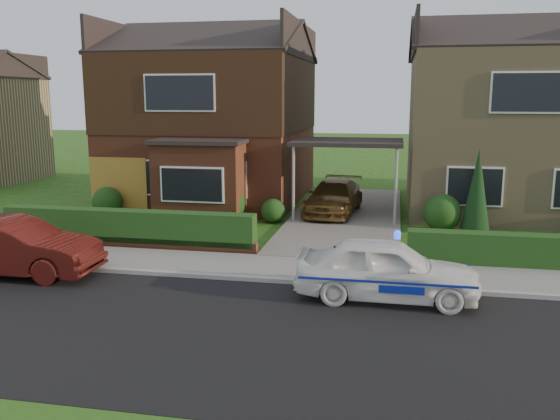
# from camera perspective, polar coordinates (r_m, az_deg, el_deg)

# --- Properties ---
(ground) EXTENTS (120.00, 120.00, 0.00)m
(ground) POSITION_cam_1_polar(r_m,az_deg,el_deg) (10.94, 1.41, -12.19)
(ground) COLOR #194A13
(ground) RESTS_ON ground
(road) EXTENTS (60.00, 6.00, 0.02)m
(road) POSITION_cam_1_polar(r_m,az_deg,el_deg) (10.94, 1.41, -12.19)
(road) COLOR black
(road) RESTS_ON ground
(kerb) EXTENTS (60.00, 0.16, 0.12)m
(kerb) POSITION_cam_1_polar(r_m,az_deg,el_deg) (13.74, 3.59, -7.04)
(kerb) COLOR #9E9993
(kerb) RESTS_ON ground
(sidewalk) EXTENTS (60.00, 2.00, 0.10)m
(sidewalk) POSITION_cam_1_polar(r_m,az_deg,el_deg) (14.74, 4.13, -5.83)
(sidewalk) COLOR slate
(sidewalk) RESTS_ON ground
(driveway) EXTENTS (3.80, 12.00, 0.12)m
(driveway) POSITION_cam_1_polar(r_m,az_deg,el_deg) (21.41, 6.42, -0.55)
(driveway) COLOR #666059
(driveway) RESTS_ON ground
(house_left) EXTENTS (7.50, 9.53, 7.25)m
(house_left) POSITION_cam_1_polar(r_m,az_deg,el_deg) (24.97, -6.34, 9.75)
(house_left) COLOR brown
(house_left) RESTS_ON ground
(house_right) EXTENTS (7.50, 8.06, 7.25)m
(house_right) POSITION_cam_1_polar(r_m,az_deg,el_deg) (24.27, 21.17, 8.71)
(house_right) COLOR tan
(house_right) RESTS_ON ground
(carport_link) EXTENTS (3.80, 3.00, 2.77)m
(carport_link) POSITION_cam_1_polar(r_m,az_deg,el_deg) (21.00, 6.56, 6.38)
(carport_link) COLOR black
(carport_link) RESTS_ON ground
(garage_door) EXTENTS (2.20, 0.10, 2.10)m
(garage_door) POSITION_cam_1_polar(r_m,az_deg,el_deg) (22.46, -15.25, 2.23)
(garage_door) COLOR olive
(garage_door) RESTS_ON ground
(dwarf_wall) EXTENTS (7.70, 0.25, 0.36)m
(dwarf_wall) POSITION_cam_1_polar(r_m,az_deg,el_deg) (17.45, -14.63, -3.07)
(dwarf_wall) COLOR brown
(dwarf_wall) RESTS_ON ground
(hedge_left) EXTENTS (7.50, 0.55, 0.90)m
(hedge_left) POSITION_cam_1_polar(r_m,az_deg,el_deg) (17.63, -14.39, -3.53)
(hedge_left) COLOR #103314
(hedge_left) RESTS_ON ground
(hedge_right) EXTENTS (7.50, 0.55, 0.80)m
(hedge_right) POSITION_cam_1_polar(r_m,az_deg,el_deg) (16.38, 25.37, -5.35)
(hedge_right) COLOR #103314
(hedge_right) RESTS_ON ground
(shrub_left_far) EXTENTS (1.08, 1.08, 1.08)m
(shrub_left_far) POSITION_cam_1_polar(r_m,az_deg,el_deg) (22.25, -16.28, 0.77)
(shrub_left_far) COLOR #103314
(shrub_left_far) RESTS_ON ground
(shrub_left_mid) EXTENTS (1.32, 1.32, 1.32)m
(shrub_left_mid) POSITION_cam_1_polar(r_m,az_deg,el_deg) (20.37, -5.24, 0.60)
(shrub_left_mid) COLOR #103314
(shrub_left_mid) RESTS_ON ground
(shrub_left_near) EXTENTS (0.84, 0.84, 0.84)m
(shrub_left_near) POSITION_cam_1_polar(r_m,az_deg,el_deg) (20.31, -0.66, -0.07)
(shrub_left_near) COLOR #103314
(shrub_left_near) RESTS_ON ground
(shrub_right_near) EXTENTS (1.20, 1.20, 1.20)m
(shrub_right_near) POSITION_cam_1_polar(r_m,az_deg,el_deg) (19.72, 15.35, -0.26)
(shrub_right_near) COLOR #103314
(shrub_right_near) RESTS_ON ground
(conifer_a) EXTENTS (0.90, 0.90, 2.60)m
(conifer_a) POSITION_cam_1_polar(r_m,az_deg,el_deg) (19.51, 18.42, 1.54)
(conifer_a) COLOR black
(conifer_a) RESTS_ON ground
(police_car) EXTENTS (3.57, 3.88, 1.49)m
(police_car) POSITION_cam_1_polar(r_m,az_deg,el_deg) (12.84, 10.23, -5.68)
(police_car) COLOR white
(police_car) RESTS_ON ground
(driveway_car) EXTENTS (2.02, 4.19, 1.18)m
(driveway_car) POSITION_cam_1_polar(r_m,az_deg,el_deg) (21.45, 5.21, 1.25)
(driveway_car) COLOR brown
(driveway_car) RESTS_ON driveway
(street_car) EXTENTS (1.60, 4.24, 1.38)m
(street_car) POSITION_cam_1_polar(r_m,az_deg,el_deg) (15.68, -24.34, -3.35)
(street_car) COLOR #48130F
(street_car) RESTS_ON ground
(potted_plant_a) EXTENTS (0.44, 0.33, 0.76)m
(potted_plant_a) POSITION_cam_1_polar(r_m,az_deg,el_deg) (18.32, -4.87, -1.46)
(potted_plant_a) COLOR gray
(potted_plant_a) RESTS_ON ground
(potted_plant_b) EXTENTS (0.48, 0.46, 0.67)m
(potted_plant_b) POSITION_cam_1_polar(r_m,az_deg,el_deg) (19.15, -20.22, -1.68)
(potted_plant_b) COLOR gray
(potted_plant_b) RESTS_ON ground
(potted_plant_c) EXTENTS (0.60, 0.60, 0.83)m
(potted_plant_c) POSITION_cam_1_polar(r_m,az_deg,el_deg) (17.65, -11.02, -1.97)
(potted_plant_c) COLOR gray
(potted_plant_c) RESTS_ON ground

